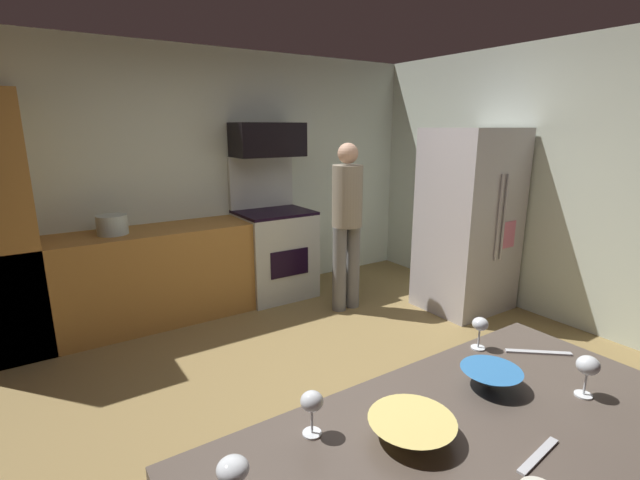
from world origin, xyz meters
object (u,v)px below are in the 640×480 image
person_cook (347,219)px  microwave (268,140)px  wine_glass_near (233,471)px  stock_pot (112,225)px  mixing_bowl_large (411,428)px  mixing_bowl_small (490,378)px  wine_glass_mid (312,403)px  refrigerator (468,221)px  wine_glass_far (480,326)px  wine_glass_extra (588,367)px  oven_range (274,250)px

person_cook → microwave: bearing=116.8°
wine_glass_near → stock_pot: bearing=85.6°
mixing_bowl_large → mixing_bowl_small: mixing_bowl_small is taller
wine_glass_mid → stock_pot: size_ratio=0.56×
refrigerator → wine_glass_far: (-2.14, -1.77, 0.10)m
refrigerator → wine_glass_mid: refrigerator is taller
mixing_bowl_large → wine_glass_mid: (-0.25, 0.18, 0.08)m
microwave → wine_glass_mid: 3.71m
mixing_bowl_large → stock_pot: 3.41m
refrigerator → mixing_bowl_small: 3.07m
person_cook → wine_glass_near: (-2.28, -2.58, 0.06)m
wine_glass_mid → mixing_bowl_large: bearing=-35.8°
refrigerator → mixing_bowl_large: (-2.78, -2.02, 0.02)m
person_cook → wine_glass_far: (-1.08, -2.39, 0.06)m
mixing_bowl_small → wine_glass_extra: wine_glass_extra is taller
oven_range → microwave: 1.18m
oven_range → mixing_bowl_large: 3.66m
oven_range → wine_glass_near: bearing=-119.1°
wine_glass_near → oven_range: bearing=60.9°
refrigerator → wine_glass_near: (-3.33, -1.96, 0.09)m
refrigerator → person_cook: (-1.06, 0.62, 0.03)m
mixing_bowl_small → person_cook: bearing=63.7°
wine_glass_near → wine_glass_mid: bearing=21.5°
microwave → mixing_bowl_large: (-1.30, -3.48, -0.76)m
refrigerator → microwave: bearing=135.4°
refrigerator → wine_glass_near: size_ratio=13.33×
mixing_bowl_small → wine_glass_near: size_ratio=1.60×
oven_range → microwave: bearing=90.0°
microwave → wine_glass_extra: (-0.63, -3.66, -0.68)m
wine_glass_far → oven_range: bearing=78.2°
refrigerator → wine_glass_mid: size_ratio=12.40×
oven_range → wine_glass_near: size_ratio=11.14×
person_cook → wine_glass_mid: (-1.97, -2.46, 0.06)m
microwave → stock_pot: size_ratio=2.84×
microwave → wine_glass_extra: size_ratio=4.85×
stock_pot → refrigerator: bearing=-24.2°
oven_range → stock_pot: bearing=179.8°
microwave → mixing_bowl_large: size_ratio=2.75×
wine_glass_mid → wine_glass_extra: bearing=-21.3°
wine_glass_mid → wine_glass_extra: size_ratio=0.96×
oven_range → stock_pot: size_ratio=5.82×
mixing_bowl_small → wine_glass_near: 0.99m
wine_glass_extra → mixing_bowl_small: bearing=136.5°
wine_glass_near → person_cook: bearing=48.6°
mixing_bowl_large → mixing_bowl_small: size_ratio=1.23×
wine_glass_mid → wine_glass_far: (0.89, 0.07, -0.00)m
wine_glass_far → stock_pot: size_ratio=0.54×
person_cook → mixing_bowl_small: person_cook is taller
wine_glass_mid → stock_pot: 3.22m
mixing_bowl_large → wine_glass_mid: wine_glass_mid is taller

